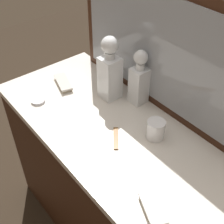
{
  "coord_description": "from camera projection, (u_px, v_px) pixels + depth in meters",
  "views": [
    {
      "loc": [
        0.74,
        -0.6,
        1.72
      ],
      "look_at": [
        0.0,
        0.0,
        0.91
      ],
      "focal_mm": 48.81,
      "sensor_mm": 36.0,
      "label": 1
    }
  ],
  "objects": [
    {
      "name": "dresser",
      "position": [
        112.0,
        184.0,
        1.58
      ],
      "size": [
        1.2,
        0.55,
        0.83
      ],
      "color": "#381E11",
      "rests_on": "ground_plane"
    },
    {
      "name": "dresser_mirror",
      "position": [
        160.0,
        50.0,
        1.25
      ],
      "size": [
        0.99,
        0.03,
        0.55
      ],
      "color": "#381E11",
      "rests_on": "dresser"
    },
    {
      "name": "crystal_decanter_center",
      "position": [
        139.0,
        82.0,
        1.37
      ],
      "size": [
        0.07,
        0.07,
        0.27
      ],
      "color": "white",
      "rests_on": "dresser"
    },
    {
      "name": "crystal_decanter_far_right",
      "position": [
        110.0,
        74.0,
        1.39
      ],
      "size": [
        0.09,
        0.09,
        0.31
      ],
      "color": "white",
      "rests_on": "dresser"
    },
    {
      "name": "crystal_tumbler_rear",
      "position": [
        156.0,
        130.0,
        1.24
      ],
      "size": [
        0.08,
        0.08,
        0.08
      ],
      "color": "white",
      "rests_on": "dresser"
    },
    {
      "name": "silver_brush_right",
      "position": [
        153.0,
        209.0,
        0.99
      ],
      "size": [
        0.14,
        0.11,
        0.02
      ],
      "color": "#B7A88C",
      "rests_on": "dresser"
    },
    {
      "name": "silver_brush_far_right",
      "position": [
        64.0,
        83.0,
        1.53
      ],
      "size": [
        0.16,
        0.09,
        0.02
      ],
      "color": "#B7A88C",
      "rests_on": "dresser"
    },
    {
      "name": "porcelain_dish",
      "position": [
        38.0,
        101.0,
        1.43
      ],
      "size": [
        0.07,
        0.07,
        0.01
      ],
      "color": "silver",
      "rests_on": "dresser"
    },
    {
      "name": "tortoiseshell_comb",
      "position": [
        116.0,
        138.0,
        1.25
      ],
      "size": [
        0.11,
        0.09,
        0.01
      ],
      "color": "brown",
      "rests_on": "dresser"
    }
  ]
}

